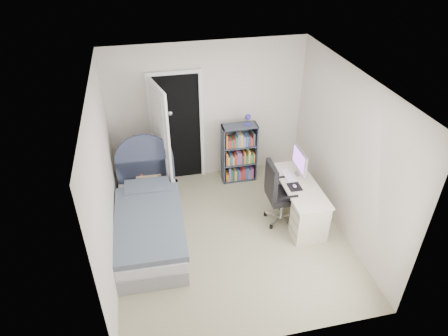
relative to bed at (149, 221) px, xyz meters
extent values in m
cube|color=gray|center=(1.20, -0.28, -0.31)|extent=(3.40, 3.60, 0.05)
cube|color=white|center=(1.20, -0.28, 2.24)|extent=(3.40, 3.60, 0.05)
cube|color=beige|center=(1.20, 1.54, 0.96)|extent=(3.40, 0.05, 2.50)
cube|color=beige|center=(1.20, -2.11, 0.96)|extent=(3.40, 0.05, 2.50)
cube|color=beige|center=(-0.53, -0.28, 0.96)|extent=(0.05, 3.60, 2.50)
cube|color=beige|center=(2.92, -0.28, 0.96)|extent=(0.05, 3.60, 2.50)
cube|color=black|center=(0.65, 1.51, 0.71)|extent=(0.80, 0.01, 2.00)
cube|color=white|center=(0.22, 1.49, 0.71)|extent=(0.06, 0.06, 2.00)
cube|color=white|center=(1.08, 1.49, 0.71)|extent=(0.06, 0.06, 2.00)
cube|color=white|center=(0.65, 1.49, 1.74)|extent=(0.92, 0.06, 0.06)
cube|color=white|center=(0.34, 1.10, 0.71)|extent=(0.23, 0.79, 2.00)
cube|color=gray|center=(0.00, -0.10, -0.16)|extent=(1.01, 2.02, 0.26)
cube|color=silver|center=(0.00, -0.10, 0.04)|extent=(0.99, 1.98, 0.16)
cube|color=slate|center=(-0.01, -0.20, 0.16)|extent=(1.03, 1.72, 0.10)
cube|color=slate|center=(0.02, 0.61, 0.18)|extent=(0.72, 0.42, 0.12)
cube|color=#3A415A|center=(0.03, 0.93, 0.11)|extent=(0.95, 0.09, 0.80)
cylinder|color=#3A415A|center=(0.03, 0.93, 0.51)|extent=(0.95, 0.09, 0.95)
cylinder|color=tan|center=(-0.11, 0.84, -0.03)|extent=(0.04, 0.04, 0.51)
cylinder|color=tan|center=(-0.11, 1.19, -0.03)|extent=(0.04, 0.04, 0.51)
cylinder|color=tan|center=(0.24, 0.84, -0.03)|extent=(0.04, 0.04, 0.51)
cylinder|color=tan|center=(0.24, 1.19, -0.03)|extent=(0.04, 0.04, 0.51)
cube|color=tan|center=(0.06, 1.02, 0.21)|extent=(0.41, 0.41, 0.03)
cube|color=tan|center=(0.06, 1.02, -0.11)|extent=(0.37, 0.37, 0.02)
cube|color=#B24C33|center=(0.01, 1.02, 0.24)|extent=(0.16, 0.23, 0.03)
cube|color=#3F598C|center=(0.01, 1.02, 0.27)|extent=(0.15, 0.22, 0.03)
cube|color=#D8CC7F|center=(0.01, 1.02, 0.30)|extent=(0.14, 0.21, 0.03)
cylinder|color=silver|center=(0.47, 1.34, -0.28)|extent=(0.21, 0.21, 0.02)
cylinder|color=silver|center=(0.47, 1.34, 0.44)|extent=(0.02, 0.02, 1.43)
sphere|color=silver|center=(0.53, 1.30, 1.13)|extent=(0.08, 0.08, 0.08)
cube|color=#39404E|center=(1.40, 1.20, 0.27)|extent=(0.02, 0.27, 1.11)
cube|color=#39404E|center=(2.00, 1.20, 0.27)|extent=(0.02, 0.27, 1.11)
cube|color=#39404E|center=(1.70, 1.20, 0.81)|extent=(0.62, 0.27, 0.02)
cube|color=#39404E|center=(1.70, 1.20, -0.28)|extent=(0.62, 0.27, 0.02)
cube|color=#39404E|center=(1.70, 1.33, 0.27)|extent=(0.62, 0.01, 1.11)
cube|color=#39404E|center=(1.70, 1.20, 0.07)|extent=(0.58, 0.25, 0.02)
cube|color=#39404E|center=(1.70, 1.20, 0.42)|extent=(0.58, 0.25, 0.02)
cylinder|color=#3528AD|center=(1.83, 1.20, 0.83)|extent=(0.11, 0.11, 0.02)
cylinder|color=silver|center=(1.83, 1.20, 0.90)|extent=(0.01, 0.01, 0.14)
sphere|color=#3528AD|center=(1.83, 1.18, 0.98)|extent=(0.10, 0.10, 0.10)
cube|color=orange|center=(1.46, 1.18, -0.19)|extent=(0.05, 0.19, 0.14)
cube|color=#7F72B2|center=(1.51, 1.18, -0.14)|extent=(0.04, 0.19, 0.25)
cube|color=#337F4C|center=(1.55, 1.18, -0.15)|extent=(0.02, 0.19, 0.22)
cube|color=#3F3F3F|center=(1.58, 1.18, -0.14)|extent=(0.02, 0.19, 0.23)
cube|color=#D8BF4C|center=(1.61, 1.18, -0.16)|extent=(0.04, 0.19, 0.20)
cube|color=#335999|center=(1.66, 1.18, -0.15)|extent=(0.03, 0.19, 0.21)
cube|color=#994C7F|center=(1.70, 1.18, -0.18)|extent=(0.03, 0.19, 0.17)
cube|color=#B23333|center=(1.73, 1.18, -0.16)|extent=(0.03, 0.19, 0.20)
cube|color=#B23333|center=(1.78, 1.18, -0.15)|extent=(0.04, 0.19, 0.22)
cube|color=#335999|center=(1.83, 1.18, -0.15)|extent=(0.05, 0.19, 0.22)
cube|color=#7F72B2|center=(1.88, 1.18, -0.17)|extent=(0.04, 0.19, 0.19)
cube|color=#994C7F|center=(1.93, 1.18, -0.16)|extent=(0.05, 0.19, 0.21)
cube|color=orange|center=(1.45, 1.18, 0.21)|extent=(0.03, 0.19, 0.25)
cube|color=#D8BF4C|center=(1.48, 1.18, 0.17)|extent=(0.04, 0.19, 0.17)
cube|color=#335999|center=(1.53, 1.18, 0.19)|extent=(0.04, 0.19, 0.20)
cube|color=#D8BF4C|center=(1.57, 1.18, 0.16)|extent=(0.03, 0.19, 0.16)
cube|color=#B23333|center=(1.61, 1.18, 0.18)|extent=(0.04, 0.19, 0.20)
cube|color=#7F72B2|center=(1.65, 1.18, 0.21)|extent=(0.02, 0.19, 0.24)
cube|color=#994C7F|center=(1.70, 1.18, 0.20)|extent=(0.05, 0.19, 0.22)
cube|color=#3F3F3F|center=(1.74, 1.18, 0.17)|extent=(0.03, 0.19, 0.17)
cube|color=orange|center=(1.78, 1.18, 0.20)|extent=(0.03, 0.19, 0.23)
cube|color=#337F4C|center=(1.82, 1.18, 0.16)|extent=(0.04, 0.19, 0.16)
cube|color=#D8BF4C|center=(1.86, 1.18, 0.21)|extent=(0.04, 0.19, 0.24)
cube|color=#337F4C|center=(1.91, 1.18, 0.17)|extent=(0.05, 0.19, 0.17)
cube|color=orange|center=(1.95, 1.18, 0.17)|extent=(0.03, 0.19, 0.18)
cube|color=orange|center=(1.45, 1.18, 0.56)|extent=(0.03, 0.19, 0.25)
cube|color=#B23333|center=(1.49, 1.18, 0.52)|extent=(0.05, 0.19, 0.16)
cube|color=#337F4C|center=(1.54, 1.18, 0.52)|extent=(0.03, 0.19, 0.15)
cube|color=#B23333|center=(1.58, 1.18, 0.52)|extent=(0.04, 0.19, 0.17)
cube|color=#337F4C|center=(1.62, 1.18, 0.54)|extent=(0.04, 0.19, 0.20)
cube|color=#7F72B2|center=(1.66, 1.18, 0.56)|extent=(0.04, 0.19, 0.24)
cube|color=#D8BF4C|center=(1.71, 1.18, 0.56)|extent=(0.04, 0.19, 0.23)
cube|color=#7F72B2|center=(1.76, 1.18, 0.53)|extent=(0.05, 0.19, 0.19)
cube|color=#335999|center=(1.81, 1.18, 0.54)|extent=(0.04, 0.19, 0.20)
cube|color=#3F3F3F|center=(1.85, 1.18, 0.54)|extent=(0.03, 0.19, 0.20)
cube|color=#B23333|center=(1.89, 1.18, 0.52)|extent=(0.04, 0.19, 0.16)
cube|color=#3F3F3F|center=(1.93, 1.18, 0.56)|extent=(0.03, 0.19, 0.23)
cube|color=beige|center=(2.34, -0.07, 0.35)|extent=(0.54, 1.34, 0.03)
cube|color=beige|center=(2.34, -0.55, 0.03)|extent=(0.49, 0.36, 0.62)
cube|color=beige|center=(2.34, 0.40, 0.03)|extent=(0.49, 0.36, 0.62)
cube|color=silver|center=(2.43, 0.20, 0.37)|extent=(0.14, 0.14, 0.01)
cube|color=silver|center=(2.46, 0.20, 0.47)|extent=(0.03, 0.05, 0.20)
cube|color=silver|center=(2.42, 0.20, 0.64)|extent=(0.04, 0.50, 0.36)
cube|color=#A355D0|center=(2.39, 0.20, 0.65)|extent=(0.00, 0.45, 0.29)
cube|color=white|center=(2.24, 0.20, 0.38)|extent=(0.12, 0.36, 0.02)
cube|color=black|center=(2.24, -0.12, 0.37)|extent=(0.20, 0.23, 0.00)
ellipsoid|color=white|center=(2.24, -0.12, 0.39)|extent=(0.05, 0.09, 0.03)
cube|color=silver|center=(2.21, -0.09, -0.23)|extent=(0.28, 0.04, 0.02)
cylinder|color=black|center=(2.35, -0.09, -0.26)|extent=(0.06, 0.06, 0.06)
cube|color=silver|center=(2.12, 0.04, -0.23)|extent=(0.13, 0.28, 0.02)
cylinder|color=black|center=(2.17, 0.17, -0.26)|extent=(0.06, 0.06, 0.06)
cube|color=silver|center=(1.97, -0.01, -0.23)|extent=(0.25, 0.20, 0.02)
cylinder|color=black|center=(1.86, 0.07, -0.26)|extent=(0.06, 0.06, 0.06)
cube|color=silver|center=(1.97, -0.17, -0.23)|extent=(0.25, 0.19, 0.02)
cylinder|color=black|center=(1.86, -0.24, -0.26)|extent=(0.06, 0.06, 0.06)
cube|color=silver|center=(2.12, -0.22, -0.23)|extent=(0.12, 0.28, 0.02)
cylinder|color=black|center=(2.16, -0.34, -0.26)|extent=(0.06, 0.06, 0.06)
cylinder|color=silver|center=(2.08, -0.09, -0.02)|extent=(0.05, 0.05, 0.42)
cube|color=black|center=(2.08, -0.09, 0.21)|extent=(0.48, 0.48, 0.09)
cube|color=black|center=(1.86, -0.08, 0.53)|extent=(0.08, 0.44, 0.55)
cube|color=black|center=(2.06, -0.35, 0.37)|extent=(0.30, 0.04, 0.03)
cube|color=black|center=(2.06, 0.17, 0.37)|extent=(0.30, 0.04, 0.03)
camera|label=1|loc=(0.11, -4.71, 3.98)|focal=32.00mm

